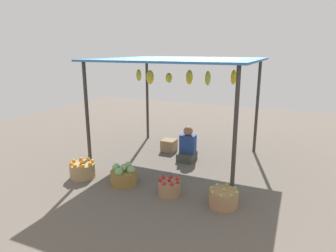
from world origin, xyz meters
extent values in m
plane|color=#63594F|center=(0.00, 0.00, 0.00)|extent=(14.00, 14.00, 0.00)
cylinder|color=#38332D|center=(-1.46, -1.28, 1.11)|extent=(0.07, 0.07, 2.21)
cylinder|color=#38332D|center=(1.46, -1.28, 1.11)|extent=(0.07, 0.07, 2.21)
cylinder|color=#38332D|center=(-1.46, 1.28, 1.11)|extent=(0.07, 0.07, 2.21)
cylinder|color=#38332D|center=(1.46, 1.28, 1.11)|extent=(0.07, 0.07, 2.21)
cube|color=#306CAB|center=(0.00, 0.00, 2.23)|extent=(3.23, 2.86, 0.04)
ellipsoid|color=yellow|center=(-1.05, 0.10, 1.86)|extent=(0.12, 0.12, 0.27)
ellipsoid|color=yellow|center=(-0.59, -0.23, 1.86)|extent=(0.16, 0.16, 0.30)
ellipsoid|color=yellow|center=(-0.17, -0.20, 1.86)|extent=(0.14, 0.14, 0.20)
ellipsoid|color=yellow|center=(0.18, 0.09, 1.86)|extent=(0.15, 0.15, 0.31)
ellipsoid|color=gold|center=(0.60, 0.04, 1.86)|extent=(0.12, 0.12, 0.30)
ellipsoid|color=yellow|center=(1.03, 0.48, 1.86)|extent=(0.12, 0.12, 0.32)
cube|color=#3B3F38|center=(0.16, 0.08, 0.09)|extent=(0.36, 0.44, 0.18)
cube|color=navy|center=(0.16, 0.13, 0.38)|extent=(0.34, 0.22, 0.40)
sphere|color=#936040|center=(0.16, 0.13, 0.67)|extent=(0.21, 0.21, 0.21)
cylinder|color=#9E8156|center=(-1.39, -1.62, 0.14)|extent=(0.49, 0.49, 0.28)
sphere|color=orange|center=(-1.39, -1.62, 0.31)|extent=(0.08, 0.08, 0.08)
sphere|color=orange|center=(-1.20, -1.62, 0.31)|extent=(0.08, 0.08, 0.08)
sphere|color=orange|center=(-1.25, -1.48, 0.31)|extent=(0.08, 0.08, 0.08)
sphere|color=orange|center=(-1.39, -1.42, 0.31)|extent=(0.08, 0.08, 0.08)
sphere|color=orange|center=(-1.53, -1.48, 0.31)|extent=(0.08, 0.08, 0.08)
sphere|color=orange|center=(-1.59, -1.62, 0.31)|extent=(0.08, 0.08, 0.08)
sphere|color=orange|center=(-1.53, -1.76, 0.31)|extent=(0.08, 0.08, 0.08)
sphere|color=orange|center=(-1.39, -1.82, 0.31)|extent=(0.08, 0.08, 0.08)
sphere|color=orange|center=(-1.25, -1.76, 0.31)|extent=(0.08, 0.08, 0.08)
cylinder|color=olive|center=(-0.50, -1.53, 0.12)|extent=(0.50, 0.50, 0.25)
sphere|color=#7DA25D|center=(-0.50, -1.53, 0.31)|extent=(0.15, 0.15, 0.15)
sphere|color=#819E6A|center=(-0.34, -1.53, 0.29)|extent=(0.15, 0.15, 0.15)
sphere|color=#82A466|center=(-0.50, -1.37, 0.29)|extent=(0.15, 0.15, 0.15)
sphere|color=#73AC6F|center=(-0.66, -1.53, 0.29)|extent=(0.15, 0.15, 0.15)
sphere|color=#74A864|center=(-0.50, -1.69, 0.29)|extent=(0.15, 0.15, 0.15)
cylinder|color=#977250|center=(0.45, -1.60, 0.12)|extent=(0.39, 0.39, 0.25)
sphere|color=#A91D21|center=(0.45, -1.60, 0.28)|extent=(0.07, 0.07, 0.07)
sphere|color=#AF251C|center=(0.61, -1.60, 0.27)|extent=(0.07, 0.07, 0.07)
sphere|color=#AA2627|center=(0.55, -1.48, 0.27)|extent=(0.07, 0.07, 0.07)
sphere|color=#B31F2C|center=(0.42, -1.45, 0.27)|extent=(0.07, 0.07, 0.07)
sphere|color=#B01D26|center=(0.31, -1.53, 0.27)|extent=(0.07, 0.07, 0.07)
sphere|color=red|center=(0.31, -1.67, 0.27)|extent=(0.07, 0.07, 0.07)
sphere|color=red|center=(0.42, -1.75, 0.27)|extent=(0.07, 0.07, 0.07)
sphere|color=#AA2729|center=(0.55, -1.72, 0.27)|extent=(0.07, 0.07, 0.07)
cylinder|color=#A1754E|center=(1.40, -1.59, 0.13)|extent=(0.46, 0.46, 0.26)
sphere|color=#8AD03C|center=(1.40, -1.59, 0.28)|extent=(0.04, 0.04, 0.04)
sphere|color=#8AC641|center=(1.60, -1.59, 0.28)|extent=(0.04, 0.04, 0.04)
sphere|color=#88C633|center=(1.54, -1.45, 0.28)|extent=(0.04, 0.04, 0.04)
sphere|color=#83C033|center=(1.40, -1.39, 0.28)|extent=(0.04, 0.04, 0.04)
sphere|color=#8EC23F|center=(1.25, -1.45, 0.28)|extent=(0.04, 0.04, 0.04)
sphere|color=#8DC535|center=(1.19, -1.59, 0.28)|extent=(0.04, 0.04, 0.04)
sphere|color=#93C838|center=(1.25, -1.74, 0.28)|extent=(0.04, 0.04, 0.04)
sphere|color=#8AC439|center=(1.40, -1.80, 0.28)|extent=(0.04, 0.04, 0.04)
sphere|color=#86C231|center=(1.54, -1.74, 0.28)|extent=(0.04, 0.04, 0.04)
cube|color=#8F724D|center=(-0.47, 0.49, 0.14)|extent=(0.33, 0.34, 0.28)
camera|label=1|loc=(2.33, -5.91, 2.45)|focal=31.88mm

